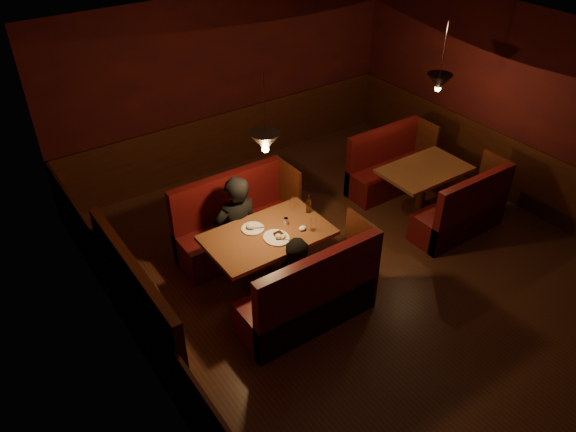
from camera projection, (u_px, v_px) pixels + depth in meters
room at (353, 211)px, 6.74m from camera, size 6.02×7.02×2.92m
main_table at (269, 245)px, 6.88m from camera, size 1.51×0.92×1.06m
main_bench_far at (236, 228)px, 7.62m from camera, size 1.67×0.60×1.14m
main_bench_near at (311, 300)px, 6.46m from camera, size 1.67×0.60×1.14m
second_table at (423, 179)px, 8.32m from camera, size 1.29×0.82×0.73m
second_bench_far at (388, 170)px, 8.98m from camera, size 1.42×0.53×1.02m
second_bench_near at (462, 215)px, 7.94m from camera, size 1.42×0.53×1.02m
diner_a at (236, 212)px, 7.06m from camera, size 0.65×0.44×1.72m
diner_b at (300, 267)px, 6.40m from camera, size 0.82×0.72×1.43m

